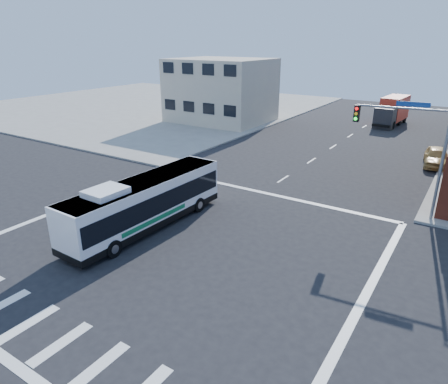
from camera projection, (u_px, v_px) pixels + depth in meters
The scene contains 7 objects.
ground at pixel (179, 246), 21.21m from camera, with size 120.00×120.00×0.00m, color black.
sidewalk_nw at pixel (147, 105), 66.36m from camera, with size 50.00×50.00×0.15m, color gray.
building_west at pixel (221, 91), 51.90m from camera, with size 12.06×10.06×8.00m.
signal_mast_ne at pixel (413, 137), 23.14m from camera, with size 7.91×1.13×8.07m.
transit_bus at pixel (146, 202), 22.85m from camera, with size 2.68×10.90×3.21m.
box_truck at pixel (392, 112), 50.59m from camera, with size 2.83×7.88×3.48m.
parked_car at pixel (437, 157), 34.38m from camera, with size 1.91×4.76×1.62m, color tan.
Camera 1 is at (12.22, -14.44, 10.32)m, focal length 32.00 mm.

